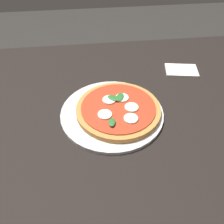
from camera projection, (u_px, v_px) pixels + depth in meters
ground_plane at (103, 216)px, 1.27m from camera, size 6.00×6.00×0.00m
dining_table at (98, 137)px, 0.84m from camera, size 1.59×1.08×0.71m
serving_tray at (112, 113)px, 0.81m from camera, size 0.34×0.34×0.01m
pizza at (118, 109)px, 0.80m from camera, size 0.28×0.28×0.03m
napkin at (181, 70)px, 1.00m from camera, size 0.14×0.11×0.01m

